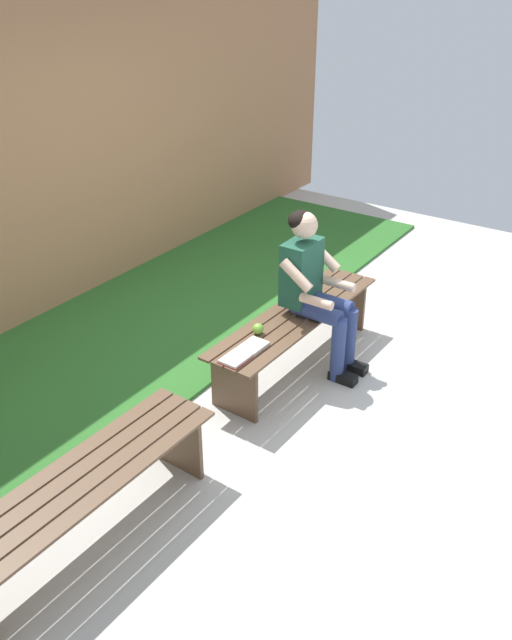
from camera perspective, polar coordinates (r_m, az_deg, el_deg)
The scene contains 8 objects.
ground_plane at distance 4.16m, azimuth 7.36°, elevation -15.23°, with size 10.00×7.00×0.04m, color beige.
grass_strip at distance 5.48m, azimuth -16.98°, elevation -3.70°, with size 9.00×2.38×0.03m, color #2D6B28.
brick_wall at distance 5.92m, azimuth -20.14°, elevation 13.16°, with size 9.50×0.24×2.82m, color #B27A51.
bench_near at distance 5.09m, azimuth 3.51°, elevation -0.50°, with size 1.85×0.48×0.46m.
bench_far at distance 3.75m, azimuth -14.90°, elevation -14.51°, with size 1.73×0.48×0.46m.
person_seated at distance 4.96m, azimuth 5.19°, elevation 3.05°, with size 0.50×0.69×1.27m.
apple at distance 4.75m, azimuth 0.18°, elevation -0.78°, with size 0.08×0.08×0.08m, color #72B738.
book_open at distance 4.53m, azimuth -1.01°, elevation -2.87°, with size 0.42×0.17×0.02m.
Camera 1 is at (3.81, 2.24, 2.89)m, focal length 36.39 mm.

